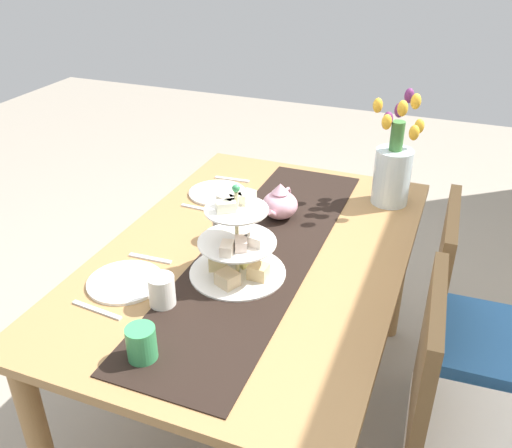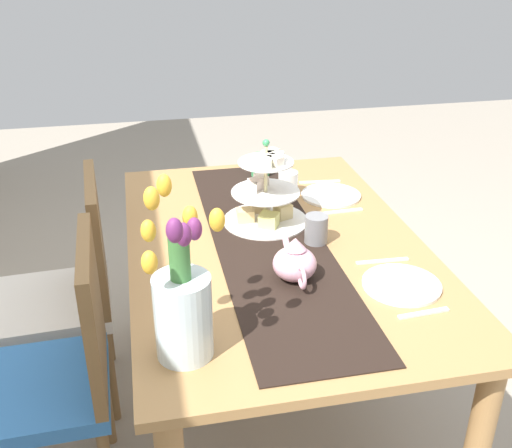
# 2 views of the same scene
# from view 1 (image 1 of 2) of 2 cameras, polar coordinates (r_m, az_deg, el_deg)

# --- Properties ---
(ground_plane) EXTENTS (8.00, 8.00, 0.00)m
(ground_plane) POSITION_cam_1_polar(r_m,az_deg,el_deg) (2.34, -0.05, -18.47)
(ground_plane) COLOR gray
(dining_table) EXTENTS (1.48, 0.97, 0.75)m
(dining_table) POSITION_cam_1_polar(r_m,az_deg,el_deg) (1.91, -0.05, -5.44)
(dining_table) COLOR #A37747
(dining_table) RESTS_ON ground_plane
(chair_left) EXTENTS (0.43, 0.43, 0.91)m
(chair_left) POSITION_cam_1_polar(r_m,az_deg,el_deg) (2.08, 21.03, -9.27)
(chair_left) COLOR brown
(chair_left) RESTS_ON ground_plane
(chair_right) EXTENTS (0.44, 0.44, 0.91)m
(chair_right) POSITION_cam_1_polar(r_m,az_deg,el_deg) (1.72, 20.18, -18.63)
(chair_right) COLOR brown
(chair_right) RESTS_ON ground_plane
(table_runner) EXTENTS (1.38, 0.36, 0.00)m
(table_runner) POSITION_cam_1_polar(r_m,az_deg,el_deg) (1.85, 0.55, -2.79)
(table_runner) COLOR black
(table_runner) RESTS_ON dining_table
(tiered_cake_stand) EXTENTS (0.30, 0.30, 0.30)m
(tiered_cake_stand) POSITION_cam_1_polar(r_m,az_deg,el_deg) (1.68, -1.94, -2.48)
(tiered_cake_stand) COLOR beige
(tiered_cake_stand) RESTS_ON table_runner
(teapot) EXTENTS (0.24, 0.13, 0.14)m
(teapot) POSITION_cam_1_polar(r_m,az_deg,el_deg) (2.03, 2.48, 2.11)
(teapot) COLOR #E5A8BC
(teapot) RESTS_ON table_runner
(tulip_vase) EXTENTS (0.25, 0.19, 0.44)m
(tulip_vase) POSITION_cam_1_polar(r_m,az_deg,el_deg) (2.17, 13.89, 5.69)
(tulip_vase) COLOR silver
(tulip_vase) RESTS_ON dining_table
(dinner_plate_left) EXTENTS (0.23, 0.23, 0.01)m
(dinner_plate_left) POSITION_cam_1_polar(r_m,az_deg,el_deg) (2.23, -3.96, 3.21)
(dinner_plate_left) COLOR white
(dinner_plate_left) RESTS_ON dining_table
(fork_left) EXTENTS (0.03, 0.15, 0.01)m
(fork_left) POSITION_cam_1_polar(r_m,az_deg,el_deg) (2.35, -2.46, 4.61)
(fork_left) COLOR silver
(fork_left) RESTS_ON dining_table
(knife_left) EXTENTS (0.02, 0.17, 0.01)m
(knife_left) POSITION_cam_1_polar(r_m,az_deg,el_deg) (2.12, -5.61, 1.56)
(knife_left) COLOR silver
(knife_left) RESTS_ON dining_table
(dinner_plate_right) EXTENTS (0.23, 0.23, 0.01)m
(dinner_plate_right) POSITION_cam_1_polar(r_m,az_deg,el_deg) (1.74, -13.26, -5.79)
(dinner_plate_right) COLOR white
(dinner_plate_right) RESTS_ON dining_table
(fork_right) EXTENTS (0.02, 0.15, 0.01)m
(fork_right) POSITION_cam_1_polar(r_m,az_deg,el_deg) (1.84, -10.80, -3.48)
(fork_right) COLOR silver
(fork_right) RESTS_ON dining_table
(knife_right) EXTENTS (0.03, 0.17, 0.01)m
(knife_right) POSITION_cam_1_polar(r_m,az_deg,el_deg) (1.65, -16.02, -8.48)
(knife_right) COLOR silver
(knife_right) RESTS_ON dining_table
(mug_grey) EXTENTS (0.08, 0.08, 0.09)m
(mug_grey) POSITION_cam_1_polar(r_m,az_deg,el_deg) (1.90, -3.32, -0.13)
(mug_grey) COLOR slate
(mug_grey) RESTS_ON table_runner
(mug_white_text) EXTENTS (0.08, 0.08, 0.09)m
(mug_white_text) POSITION_cam_1_polar(r_m,az_deg,el_deg) (1.61, -9.63, -6.79)
(mug_white_text) COLOR white
(mug_white_text) RESTS_ON dining_table
(mug_orange) EXTENTS (0.08, 0.08, 0.09)m
(mug_orange) POSITION_cam_1_polar(r_m,az_deg,el_deg) (1.44, -11.66, -11.93)
(mug_orange) COLOR #389356
(mug_orange) RESTS_ON dining_table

